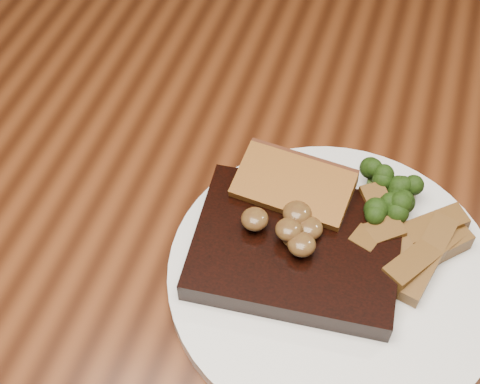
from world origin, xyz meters
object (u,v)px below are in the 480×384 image
object	(u,v)px
plate	(332,276)
garlic_bread	(292,201)
potato_wedges	(404,274)
steak	(296,248)
chair_far	(353,66)
dining_table	(240,251)

from	to	relation	value
plate	garlic_bread	bearing A→B (deg)	132.63
plate	potato_wedges	distance (m)	0.07
steak	garlic_bread	bearing A→B (deg)	103.64
chair_far	steak	xyz separation A→B (m)	(0.03, -0.63, 0.32)
plate	garlic_bread	xyz separation A→B (m)	(-0.06, 0.06, 0.02)
steak	potato_wedges	distance (m)	0.10
potato_wedges	dining_table	bearing A→B (deg)	163.66
plate	garlic_bread	size ratio (longest dim) A/B	2.80
chair_far	potato_wedges	distance (m)	0.72
dining_table	chair_far	bearing A→B (deg)	86.00
dining_table	plate	world-z (taller)	plate
steak	garlic_bread	distance (m)	0.06
chair_far	plate	xyz separation A→B (m)	(0.07, -0.64, 0.30)
chair_far	plate	size ratio (longest dim) A/B	2.70
garlic_bread	steak	bearing A→B (deg)	-66.62
dining_table	plate	distance (m)	0.16
plate	potato_wedges	world-z (taller)	potato_wedges
garlic_bread	potato_wedges	distance (m)	0.13
potato_wedges	plate	bearing A→B (deg)	-170.69
dining_table	potato_wedges	xyz separation A→B (m)	(0.17, -0.05, 0.12)
garlic_bread	potato_wedges	world-z (taller)	same
chair_far	plate	bearing A→B (deg)	71.47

